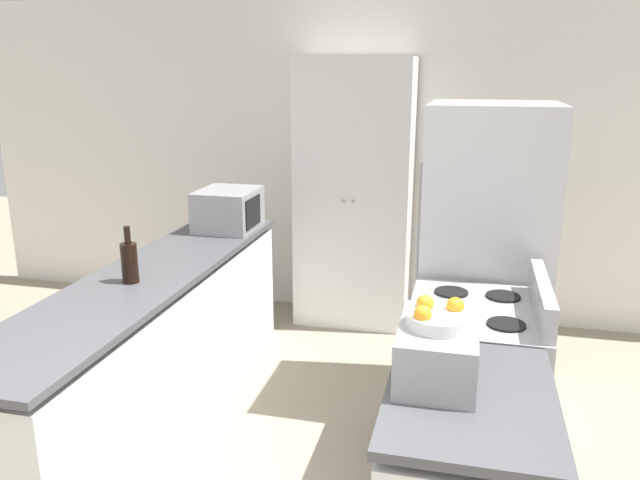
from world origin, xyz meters
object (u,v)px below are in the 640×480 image
(pantry_cabinet, at_px, (354,195))
(wine_bottle, at_px, (129,261))
(toaster_oven, at_px, (437,351))
(microwave, at_px, (228,209))
(stove, at_px, (471,393))
(refrigerator, at_px, (484,261))
(fruit_bowl, at_px, (438,317))

(pantry_cabinet, bearing_deg, wine_bottle, -113.67)
(toaster_oven, bearing_deg, microwave, 129.77)
(stove, xyz_separation_m, refrigerator, (0.04, 0.79, 0.46))
(stove, distance_m, wine_bottle, 1.90)
(stove, bearing_deg, pantry_cabinet, 116.90)
(toaster_oven, bearing_deg, stove, 78.60)
(microwave, bearing_deg, wine_bottle, -93.89)
(microwave, relative_size, toaster_oven, 1.00)
(stove, height_order, fruit_bowl, fruit_bowl)
(pantry_cabinet, bearing_deg, microwave, -136.28)
(wine_bottle, bearing_deg, fruit_bowl, -22.91)
(microwave, bearing_deg, fruit_bowl, -50.45)
(fruit_bowl, bearing_deg, wine_bottle, 157.09)
(refrigerator, xyz_separation_m, fruit_bowl, (-0.20, -1.54, 0.24))
(pantry_cabinet, relative_size, toaster_oven, 4.61)
(refrigerator, xyz_separation_m, wine_bottle, (-1.85, -0.84, 0.11))
(stove, relative_size, fruit_bowl, 4.49)
(refrigerator, bearing_deg, microwave, 168.30)
(wine_bottle, bearing_deg, pantry_cabinet, 66.33)
(stove, height_order, toaster_oven, toaster_oven)
(microwave, xyz_separation_m, toaster_oven, (1.58, -1.90, -0.04))
(pantry_cabinet, height_order, microwave, pantry_cabinet)
(refrigerator, relative_size, fruit_bowl, 7.69)
(pantry_cabinet, bearing_deg, fruit_bowl, -73.04)
(toaster_oven, relative_size, fruit_bowl, 1.91)
(stove, distance_m, fruit_bowl, 1.03)
(stove, relative_size, toaster_oven, 2.35)
(toaster_oven, xyz_separation_m, fruit_bowl, (-0.00, -0.01, 0.14))
(wine_bottle, relative_size, fruit_bowl, 1.29)
(stove, xyz_separation_m, wine_bottle, (-1.81, -0.05, 0.57))
(wine_bottle, bearing_deg, toaster_oven, -22.58)
(refrigerator, distance_m, toaster_oven, 1.55)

